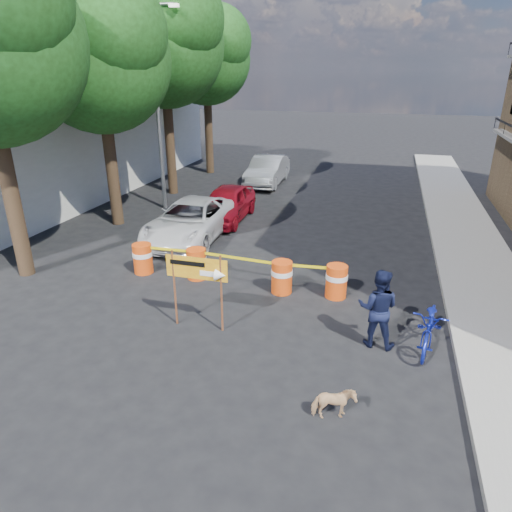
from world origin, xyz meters
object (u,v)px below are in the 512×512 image
Objects in this scene: barrel_far_left at (143,258)px; barrel_mid_right at (282,276)px; barrel_far_right at (336,281)px; detour_sign at (205,275)px; suv_white at (191,220)px; sedan_red at (227,204)px; sedan_silver at (267,170)px; bicycle at (434,306)px; barrel_mid_left at (197,263)px; dog at (334,404)px; pedestrian at (378,308)px.

barrel_far_left is 1.00× the size of barrel_mid_right.
barrel_mid_right is 1.00× the size of barrel_far_right.
barrel_far_left is 3.99m from detour_sign.
barrel_far_right is 3.77m from detour_sign.
barrel_far_left is 3.20m from suv_white.
sedan_red is 0.90× the size of sedan_silver.
suv_white is at bearing -103.31° from sedan_red.
bicycle is at bearing -39.44° from barrel_far_right.
barrel_mid_right is 12.67m from sedan_silver.
barrel_far_left is at bearing -98.19° from sedan_red.
barrel_mid_left is 0.20× the size of sedan_silver.
bicycle is (7.95, -1.84, 0.53)m from barrel_far_left.
suv_white is (-2.83, 5.65, -0.70)m from detour_sign.
dog is at bearing -72.65° from sedan_silver.
barrel_mid_right is at bearing 2.06° from dog.
barrel_mid_left is 0.48× the size of detour_sign.
barrel_far_right is 1.22× the size of dog.
pedestrian is 8.47m from suv_white.
pedestrian reaches higher than barrel_mid_left.
barrel_mid_left is at bearing -80.77° from sedan_red.
dog is (1.96, -4.51, -0.16)m from barrel_mid_right.
sedan_silver is at bearing -61.99° from pedestrian.
suv_white reaches higher than barrel_mid_right.
detour_sign reaches higher than suv_white.
barrel_mid_right is 0.48× the size of detour_sign.
sedan_red is (0.51, 2.37, 0.01)m from suv_white.
suv_white is at bearing 150.05° from barrel_far_right.
dog is (3.22, -2.19, -1.07)m from detour_sign.
bicycle reaches higher than dog.
suv_white reaches higher than barrel_mid_left.
barrel_far_left and barrel_far_right have the same top height.
sedan_silver is at bearing 127.09° from bicycle.
barrel_far_right is 0.20× the size of sedan_silver.
sedan_silver reaches higher than suv_white.
sedan_red is at bearing 132.15° from barrel_far_right.
dog is (-1.72, -2.81, -0.69)m from bicycle.
barrel_mid_right is 6.73m from sedan_red.
dog is at bearing -46.18° from barrel_mid_left.
barrel_far_left is 0.48× the size of detour_sign.
barrel_far_right is at bearing -15.18° from dog.
bicycle is (1.13, 0.22, 0.10)m from pedestrian.
bicycle is 3.37m from dog.
barrel_far_right is at bearing 41.73° from detour_sign.
barrel_far_right is 0.48× the size of detour_sign.
dog is 0.17× the size of sedan_silver.
dog is at bearing -52.99° from suv_white.
bicycle is 10.37m from sedan_red.
barrel_mid_left is at bearing 2.61° from barrel_far_left.
bicycle is at bearing -33.55° from suv_white.
bicycle is 0.45× the size of sedan_silver.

